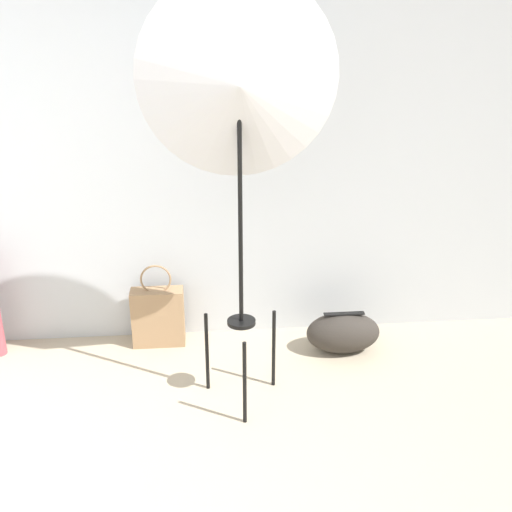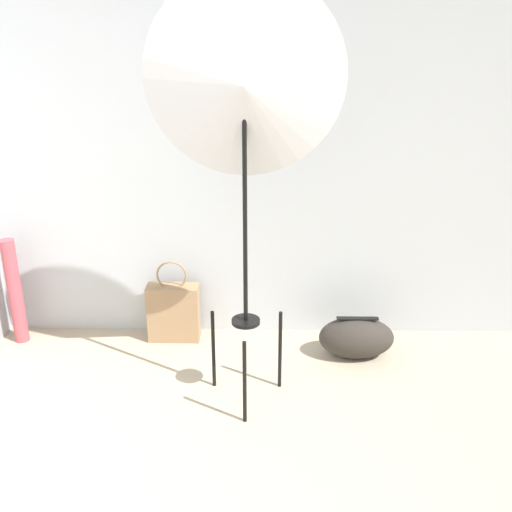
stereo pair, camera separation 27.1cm
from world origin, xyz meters
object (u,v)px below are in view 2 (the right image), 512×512
Objects in this scene: duffel_bag at (356,338)px; paper_roll at (15,292)px; photo_umbrella at (244,85)px; tote_bag at (174,312)px.

paper_roll reaches higher than duffel_bag.
tote_bag is at bearing 127.35° from photo_umbrella.
photo_umbrella is 2.03m from paper_roll.
paper_roll is (-0.97, -0.04, 0.15)m from tote_bag.
photo_umbrella is 3.12× the size of paper_roll.
paper_roll is at bearing 175.82° from duffel_bag.
tote_bag is 0.98m from paper_roll.
tote_bag reaches higher than duffel_bag.
tote_bag is (-0.48, 0.63, -1.44)m from photo_umbrella.
photo_umbrella is 4.72× the size of duffel_bag.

